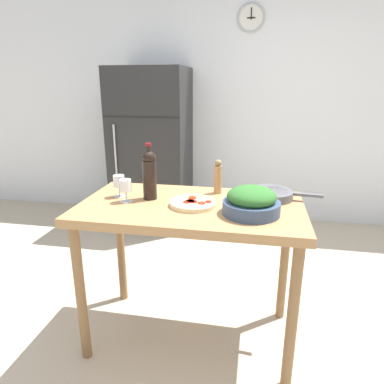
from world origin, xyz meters
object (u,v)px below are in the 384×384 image
(refrigerator, at_px, (152,149))
(wine_bottle, at_px, (149,173))
(pepper_mill, at_px, (218,177))
(wine_glass_near, at_px, (126,187))
(cast_iron_skillet, at_px, (270,194))
(wine_glass_far, at_px, (119,182))
(salad_bowl, at_px, (251,202))
(homemade_pizza, at_px, (193,203))

(refrigerator, distance_m, wine_bottle, 1.84)
(refrigerator, relative_size, wine_bottle, 5.17)
(pepper_mill, bearing_deg, wine_glass_near, -152.10)
(refrigerator, relative_size, cast_iron_skillet, 3.92)
(wine_glass_near, height_order, pepper_mill, pepper_mill)
(pepper_mill, bearing_deg, wine_bottle, -154.12)
(wine_glass_near, distance_m, pepper_mill, 0.56)
(wine_bottle, relative_size, pepper_mill, 1.57)
(refrigerator, xyz_separation_m, wine_glass_far, (0.34, -1.74, 0.12))
(wine_bottle, height_order, salad_bowl, wine_bottle)
(salad_bowl, bearing_deg, refrigerator, 120.63)
(pepper_mill, xyz_separation_m, salad_bowl, (0.21, -0.33, -0.03))
(wine_glass_near, bearing_deg, wine_glass_far, 131.62)
(salad_bowl, height_order, cast_iron_skillet, salad_bowl)
(pepper_mill, distance_m, salad_bowl, 0.39)
(wine_bottle, distance_m, cast_iron_skillet, 0.72)
(salad_bowl, bearing_deg, cast_iron_skillet, 69.88)
(salad_bowl, xyz_separation_m, cast_iron_skillet, (0.10, 0.28, -0.04))
(cast_iron_skillet, bearing_deg, wine_glass_far, -171.23)
(wine_bottle, xyz_separation_m, wine_glass_far, (-0.19, 0.00, -0.06))
(wine_glass_far, distance_m, salad_bowl, 0.79)
(wine_glass_far, distance_m, cast_iron_skillet, 0.90)
(wine_glass_near, bearing_deg, salad_bowl, -5.23)
(wine_glass_far, xyz_separation_m, cast_iron_skillet, (0.88, 0.14, -0.06))
(wine_glass_near, height_order, homemade_pizza, wine_glass_near)
(wine_glass_near, relative_size, homemade_pizza, 0.50)
(wine_bottle, height_order, cast_iron_skillet, wine_bottle)
(wine_glass_near, height_order, salad_bowl, salad_bowl)
(pepper_mill, bearing_deg, salad_bowl, -57.08)
(wine_bottle, xyz_separation_m, cast_iron_skillet, (0.69, 0.14, -0.13))
(refrigerator, xyz_separation_m, cast_iron_skillet, (1.22, -1.61, 0.06))
(refrigerator, relative_size, salad_bowl, 5.71)
(wine_bottle, relative_size, cast_iron_skillet, 0.76)
(refrigerator, relative_size, wine_glass_near, 12.91)
(refrigerator, xyz_separation_m, pepper_mill, (0.91, -1.56, 0.13))
(wine_glass_near, distance_m, cast_iron_skillet, 0.84)
(wine_glass_near, distance_m, homemade_pizza, 0.39)
(wine_glass_near, bearing_deg, cast_iron_skillet, 15.08)
(wine_bottle, xyz_separation_m, wine_glass_near, (-0.12, -0.08, -0.06))
(wine_glass_far, relative_size, cast_iron_skillet, 0.30)
(wine_glass_far, height_order, homemade_pizza, wine_glass_far)
(wine_bottle, distance_m, homemade_pizza, 0.31)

